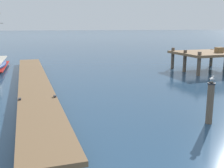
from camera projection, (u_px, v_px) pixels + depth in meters
floating_dock at (34, 82)px, 17.11m from camera, size 3.78×22.58×0.53m
pier_platform at (206, 54)px, 23.30m from camera, size 5.31×4.99×2.03m
mooring_piling at (210, 102)px, 10.76m from camera, size 0.30×0.30×1.65m
perched_seagull at (212, 79)px, 10.56m from camera, size 0.32×0.29×0.27m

